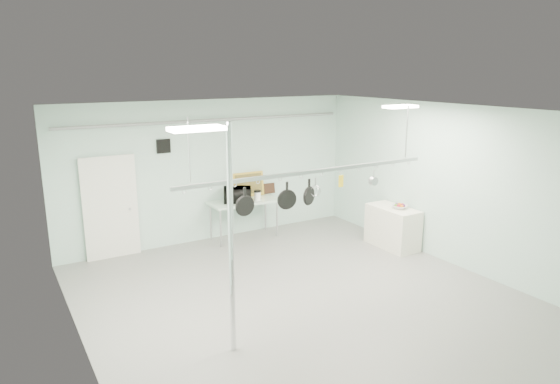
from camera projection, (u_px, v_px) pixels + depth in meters
floor at (310, 304)px, 8.37m from camera, size 8.00×8.00×0.00m
ceiling at (313, 113)px, 7.61m from camera, size 7.00×8.00×0.02m
back_wall at (212, 171)px, 11.32m from camera, size 7.00×0.02×3.20m
right_wall at (459, 187)px, 9.73m from camera, size 0.02×8.00×3.20m
door at (110, 209)px, 10.26m from camera, size 1.10×0.10×2.20m
wall_vent at (163, 146)px, 10.60m from camera, size 0.30×0.04×0.30m
conduit_pipe at (212, 120)px, 10.97m from camera, size 6.60×0.07×0.07m
chrome_pole at (231, 242)px, 6.64m from camera, size 0.08×0.08×3.20m
prep_table at (244, 204)px, 11.47m from camera, size 1.60×0.70×0.91m
side_cabinet at (393, 227)px, 11.00m from camera, size 0.60×1.20×0.90m
pot_rack at (311, 170)px, 8.19m from camera, size 4.80×0.06×1.00m
light_panel_left at (197, 129)px, 5.85m from camera, size 0.65×0.30×0.05m
light_panel_right at (400, 107)px, 9.31m from camera, size 0.65×0.30×0.05m
microwave at (237, 195)px, 11.29m from camera, size 0.73×0.63×0.34m
coffee_canister at (257, 196)px, 11.49m from camera, size 0.20×0.20×0.19m
painting_large at (248, 184)px, 11.77m from camera, size 0.79×0.17×0.58m
painting_small at (269, 188)px, 12.09m from camera, size 0.30×0.10×0.25m
fruit_bowl at (400, 207)px, 10.80m from camera, size 0.43×0.43×0.08m
skillet_left at (245, 201)px, 7.66m from camera, size 0.33×0.07×0.43m
skillet_mid at (287, 195)px, 8.04m from camera, size 0.33×0.12×0.45m
skillet_right at (309, 192)px, 8.26m from camera, size 0.31×0.19×0.45m
whisk at (315, 187)px, 8.30m from camera, size 0.22×0.22×0.31m
grater at (341, 181)px, 8.56m from camera, size 0.09×0.02×0.23m
saucepan at (374, 178)px, 8.93m from camera, size 0.17×0.13×0.29m
fruit_cluster at (400, 205)px, 10.79m from camera, size 0.24×0.24×0.09m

